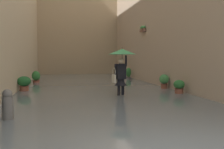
# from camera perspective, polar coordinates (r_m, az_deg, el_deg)

# --- Properties ---
(ground_plane) EXTENTS (60.00, 60.00, 0.00)m
(ground_plane) POSITION_cam_1_polar(r_m,az_deg,el_deg) (14.25, -3.97, -3.10)
(ground_plane) COLOR gray
(flood_water) EXTENTS (7.84, 27.18, 0.16)m
(flood_water) POSITION_cam_1_polar(r_m,az_deg,el_deg) (14.24, -3.98, -2.79)
(flood_water) COLOR slate
(flood_water) RESTS_ON ground_plane
(building_facade_far) EXTENTS (10.64, 1.80, 9.09)m
(building_facade_far) POSITION_cam_1_polar(r_m,az_deg,el_deg) (25.76, -7.17, 10.00)
(building_facade_far) COLOR tan
(building_facade_far) RESTS_ON ground_plane
(person_wading) EXTENTS (1.10, 1.10, 2.06)m
(person_wading) POSITION_cam_1_polar(r_m,az_deg,el_deg) (10.90, 1.99, 2.65)
(person_wading) COLOR black
(person_wading) RESTS_ON ground_plane
(potted_plant_near_right) EXTENTS (0.61, 0.61, 0.81)m
(potted_plant_near_right) POSITION_cam_1_polar(r_m,az_deg,el_deg) (12.91, -17.78, -1.81)
(potted_plant_near_right) COLOR brown
(potted_plant_near_right) RESTS_ON ground_plane
(potted_plant_far_left) EXTENTS (0.46, 0.46, 0.84)m
(potted_plant_far_left) POSITION_cam_1_polar(r_m,az_deg,el_deg) (13.50, 10.76, -1.41)
(potted_plant_far_left) COLOR brown
(potted_plant_far_left) RESTS_ON ground_plane
(potted_plant_mid_left) EXTENTS (0.38, 0.38, 0.91)m
(potted_plant_mid_left) POSITION_cam_1_polar(r_m,az_deg,el_deg) (19.74, 3.44, 0.16)
(potted_plant_mid_left) COLOR #66605B
(potted_plant_mid_left) RESTS_ON ground_plane
(potted_plant_mid_right) EXTENTS (0.50, 0.50, 0.84)m
(potted_plant_mid_right) POSITION_cam_1_polar(r_m,az_deg,el_deg) (16.96, -15.47, -0.62)
(potted_plant_mid_right) COLOR brown
(potted_plant_mid_right) RESTS_ON ground_plane
(potted_plant_near_left) EXTENTS (0.46, 0.46, 0.72)m
(potted_plant_near_left) POSITION_cam_1_polar(r_m,az_deg,el_deg) (11.79, 13.75, -2.61)
(potted_plant_near_left) COLOR brown
(potted_plant_near_left) RESTS_ON ground_plane
(mooring_bollard) EXTENTS (0.26, 0.26, 0.89)m
(mooring_bollard) POSITION_cam_1_polar(r_m,az_deg,el_deg) (7.15, -20.84, -6.42)
(mooring_bollard) COLOR slate
(mooring_bollard) RESTS_ON ground_plane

